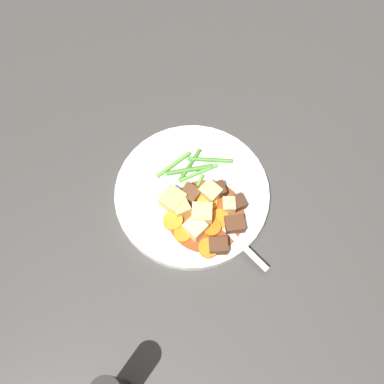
{
  "coord_description": "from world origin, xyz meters",
  "views": [
    {
      "loc": [
        0.31,
        -0.1,
        0.77
      ],
      "look_at": [
        0.0,
        0.0,
        0.02
      ],
      "focal_mm": 44.35,
      "sensor_mm": 36.0,
      "label": 1
    }
  ],
  "objects_px": {
    "potato_chunk_2": "(195,228)",
    "potato_chunk_4": "(173,200)",
    "carrot_slice_5": "(183,234)",
    "meat_chunk_2": "(235,224)",
    "carrot_slice_4": "(207,202)",
    "potato_chunk_5": "(200,215)",
    "carrot_slice_3": "(208,248)",
    "carrot_slice_0": "(219,219)",
    "carrot_slice_2": "(173,221)",
    "potato_chunk_1": "(210,192)",
    "dinner_plate": "(192,194)",
    "meat_chunk_1": "(238,203)",
    "meat_chunk_0": "(218,246)",
    "potato_chunk_3": "(229,205)",
    "meat_chunk_3": "(218,190)",
    "carrot_slice_1": "(211,227)",
    "potato_chunk_0": "(181,207)",
    "fork": "(227,230)",
    "meat_chunk_4": "(190,194)"
  },
  "relations": [
    {
      "from": "carrot_slice_0",
      "to": "potato_chunk_3",
      "type": "height_order",
      "value": "potato_chunk_3"
    },
    {
      "from": "carrot_slice_1",
      "to": "dinner_plate",
      "type": "bearing_deg",
      "value": -172.59
    },
    {
      "from": "carrot_slice_2",
      "to": "meat_chunk_0",
      "type": "xyz_separation_m",
      "value": [
        0.07,
        0.06,
        0.01
      ]
    },
    {
      "from": "carrot_slice_3",
      "to": "potato_chunk_2",
      "type": "distance_m",
      "value": 0.04
    },
    {
      "from": "fork",
      "to": "carrot_slice_4",
      "type": "bearing_deg",
      "value": -165.24
    },
    {
      "from": "carrot_slice_4",
      "to": "potato_chunk_1",
      "type": "bearing_deg",
      "value": 141.2
    },
    {
      "from": "potato_chunk_2",
      "to": "meat_chunk_0",
      "type": "height_order",
      "value": "potato_chunk_2"
    },
    {
      "from": "potato_chunk_1",
      "to": "potato_chunk_2",
      "type": "relative_size",
      "value": 1.02
    },
    {
      "from": "carrot_slice_5",
      "to": "meat_chunk_2",
      "type": "distance_m",
      "value": 0.09
    },
    {
      "from": "potato_chunk_4",
      "to": "potato_chunk_0",
      "type": "bearing_deg",
      "value": 28.68
    },
    {
      "from": "potato_chunk_4",
      "to": "meat_chunk_3",
      "type": "xyz_separation_m",
      "value": [
        0.0,
        0.08,
        -0.0
      ]
    },
    {
      "from": "carrot_slice_2",
      "to": "potato_chunk_1",
      "type": "distance_m",
      "value": 0.08
    },
    {
      "from": "carrot_slice_1",
      "to": "potato_chunk_5",
      "type": "bearing_deg",
      "value": -150.83
    },
    {
      "from": "carrot_slice_4",
      "to": "potato_chunk_5",
      "type": "relative_size",
      "value": 0.95
    },
    {
      "from": "carrot_slice_2",
      "to": "potato_chunk_1",
      "type": "bearing_deg",
      "value": 109.44
    },
    {
      "from": "potato_chunk_5",
      "to": "carrot_slice_1",
      "type": "bearing_deg",
      "value": 29.17
    },
    {
      "from": "potato_chunk_0",
      "to": "potato_chunk_3",
      "type": "height_order",
      "value": "potato_chunk_0"
    },
    {
      "from": "potato_chunk_2",
      "to": "meat_chunk_1",
      "type": "bearing_deg",
      "value": 104.62
    },
    {
      "from": "carrot_slice_5",
      "to": "potato_chunk_5",
      "type": "relative_size",
      "value": 0.8
    },
    {
      "from": "carrot_slice_3",
      "to": "meat_chunk_1",
      "type": "relative_size",
      "value": 1.34
    },
    {
      "from": "potato_chunk_5",
      "to": "meat_chunk_4",
      "type": "height_order",
      "value": "potato_chunk_5"
    },
    {
      "from": "carrot_slice_3",
      "to": "potato_chunk_0",
      "type": "relative_size",
      "value": 1.17
    },
    {
      "from": "carrot_slice_0",
      "to": "meat_chunk_1",
      "type": "height_order",
      "value": "meat_chunk_1"
    },
    {
      "from": "potato_chunk_3",
      "to": "meat_chunk_2",
      "type": "distance_m",
      "value": 0.03
    },
    {
      "from": "carrot_slice_0",
      "to": "potato_chunk_4",
      "type": "distance_m",
      "value": 0.08
    },
    {
      "from": "carrot_slice_5",
      "to": "potato_chunk_5",
      "type": "distance_m",
      "value": 0.04
    },
    {
      "from": "dinner_plate",
      "to": "potato_chunk_1",
      "type": "xyz_separation_m",
      "value": [
        0.02,
        0.03,
        0.02
      ]
    },
    {
      "from": "potato_chunk_2",
      "to": "meat_chunk_2",
      "type": "xyz_separation_m",
      "value": [
        0.01,
        0.06,
        -0.0
      ]
    },
    {
      "from": "fork",
      "to": "dinner_plate",
      "type": "bearing_deg",
      "value": -158.85
    },
    {
      "from": "meat_chunk_0",
      "to": "potato_chunk_0",
      "type": "bearing_deg",
      "value": -155.52
    },
    {
      "from": "potato_chunk_2",
      "to": "carrot_slice_3",
      "type": "bearing_deg",
      "value": 15.45
    },
    {
      "from": "potato_chunk_3",
      "to": "meat_chunk_1",
      "type": "relative_size",
      "value": 0.96
    },
    {
      "from": "carrot_slice_2",
      "to": "meat_chunk_0",
      "type": "bearing_deg",
      "value": 40.66
    },
    {
      "from": "carrot_slice_2",
      "to": "potato_chunk_5",
      "type": "height_order",
      "value": "potato_chunk_5"
    },
    {
      "from": "potato_chunk_1",
      "to": "fork",
      "type": "relative_size",
      "value": 0.19
    },
    {
      "from": "potato_chunk_5",
      "to": "meat_chunk_0",
      "type": "bearing_deg",
      "value": 11.68
    },
    {
      "from": "potato_chunk_2",
      "to": "potato_chunk_3",
      "type": "height_order",
      "value": "potato_chunk_2"
    },
    {
      "from": "carrot_slice_3",
      "to": "potato_chunk_0",
      "type": "bearing_deg",
      "value": -164.77
    },
    {
      "from": "carrot_slice_0",
      "to": "meat_chunk_1",
      "type": "xyz_separation_m",
      "value": [
        -0.02,
        0.04,
        0.01
      ]
    },
    {
      "from": "dinner_plate",
      "to": "carrot_slice_0",
      "type": "height_order",
      "value": "carrot_slice_0"
    },
    {
      "from": "potato_chunk_3",
      "to": "meat_chunk_3",
      "type": "height_order",
      "value": "same"
    },
    {
      "from": "carrot_slice_0",
      "to": "carrot_slice_2",
      "type": "height_order",
      "value": "carrot_slice_2"
    },
    {
      "from": "carrot_slice_5",
      "to": "potato_chunk_3",
      "type": "distance_m",
      "value": 0.09
    },
    {
      "from": "carrot_slice_1",
      "to": "meat_chunk_1",
      "type": "distance_m",
      "value": 0.06
    },
    {
      "from": "carrot_slice_2",
      "to": "potato_chunk_2",
      "type": "distance_m",
      "value": 0.04
    },
    {
      "from": "carrot_slice_4",
      "to": "meat_chunk_4",
      "type": "distance_m",
      "value": 0.03
    },
    {
      "from": "carrot_slice_0",
      "to": "potato_chunk_1",
      "type": "bearing_deg",
      "value": 179.76
    },
    {
      "from": "potato_chunk_2",
      "to": "potato_chunk_4",
      "type": "bearing_deg",
      "value": -160.99
    },
    {
      "from": "potato_chunk_0",
      "to": "potato_chunk_4",
      "type": "relative_size",
      "value": 0.76
    },
    {
      "from": "potato_chunk_5",
      "to": "dinner_plate",
      "type": "bearing_deg",
      "value": 176.77
    }
  ]
}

